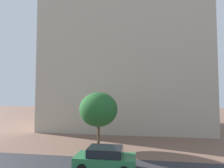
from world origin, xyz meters
The scene contains 3 objects.
landmark_building centered at (-0.25, 27.64, 11.55)m, with size 23.40×14.01×35.13m.
car_green centered at (-0.20, 10.60, 0.72)m, with size 4.16×2.09×1.50m.
tree_curb_far centered at (-1.73, 15.24, 3.69)m, with size 3.65×3.65×5.34m.
Camera 1 is at (2.13, -1.98, 5.15)m, focal length 29.22 mm.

